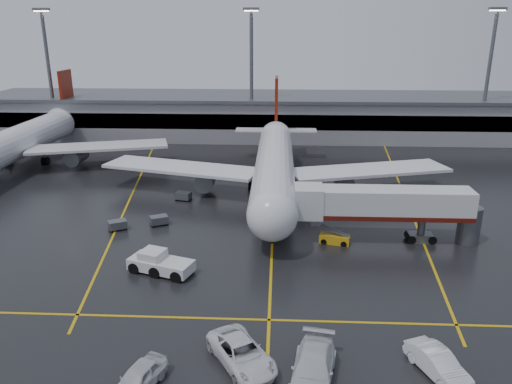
{
  "coord_description": "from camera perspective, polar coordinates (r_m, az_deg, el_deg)",
  "views": [
    {
      "loc": [
        0.59,
        -56.02,
        22.13
      ],
      "look_at": [
        -2.0,
        -2.0,
        4.0
      ],
      "focal_mm": 34.76,
      "sensor_mm": 36.0,
      "label": 1
    }
  ],
  "objects": [
    {
      "name": "second_airliner",
      "position": [
        90.42,
        -25.54,
        5.29
      ],
      "size": [
        48.8,
        45.6,
        14.1
      ],
      "color": "silver",
      "rests_on": "ground"
    },
    {
      "name": "service_van_c",
      "position": [
        36.88,
        20.18,
        -18.03
      ],
      "size": [
        3.7,
        5.45,
        1.7
      ],
      "primitive_type": "imported",
      "rotation": [
        0.0,
        0.0,
        0.41
      ],
      "color": "white",
      "rests_on": "ground"
    },
    {
      "name": "belt_loader",
      "position": [
        54.0,
        9.04,
        -5.33
      ],
      "size": [
        3.41,
        2.12,
        2.01
      ],
      "color": "gold",
      "rests_on": "ground"
    },
    {
      "name": "baggage_cart_c",
      "position": [
        66.88,
        -8.37,
        -0.43
      ],
      "size": [
        2.24,
        1.71,
        1.12
      ],
      "color": "#595B60",
      "rests_on": "ground"
    },
    {
      "name": "jet_bridge",
      "position": [
        54.41,
        14.55,
        -1.63
      ],
      "size": [
        19.9,
        3.4,
        6.05
      ],
      "color": "silver",
      "rests_on": "ground"
    },
    {
      "name": "apron_line_centre",
      "position": [
        60.24,
        1.99,
        -3.02
      ],
      "size": [
        0.25,
        90.0,
        0.02
      ],
      "primitive_type": "cube",
      "color": "gold",
      "rests_on": "ground"
    },
    {
      "name": "apron_line_right",
      "position": [
        71.78,
        16.64,
        -0.22
      ],
      "size": [
        7.57,
        69.64,
        0.02
      ],
      "primitive_type": "cube",
      "rotation": [
        0.0,
        0.0,
        -0.1
      ],
      "color": "gold",
      "rests_on": "ground"
    },
    {
      "name": "light_mast_right",
      "position": [
        105.93,
        25.24,
        12.69
      ],
      "size": [
        3.0,
        1.2,
        25.45
      ],
      "color": "#595B60",
      "rests_on": "ground"
    },
    {
      "name": "pushback_tractor",
      "position": [
        48.08,
        -11.05,
        -8.08
      ],
      "size": [
        6.61,
        4.36,
        2.19
      ],
      "color": "silver",
      "rests_on": "ground"
    },
    {
      "name": "baggage_cart_a",
      "position": [
        59.1,
        -11.11,
        -3.17
      ],
      "size": [
        2.37,
        2.06,
        1.12
      ],
      "color": "#595B60",
      "rests_on": "ground"
    },
    {
      "name": "service_van_a",
      "position": [
        35.66,
        -1.66,
        -18.06
      ],
      "size": [
        5.81,
        6.9,
        1.76
      ],
      "primitive_type": "imported",
      "rotation": [
        0.0,
        0.0,
        0.56
      ],
      "color": "white",
      "rests_on": "ground"
    },
    {
      "name": "light_mast_left",
      "position": [
        108.38,
        -22.76,
        13.1
      ],
      "size": [
        3.0,
        1.2,
        25.45
      ],
      "color": "#595B60",
      "rests_on": "ground"
    },
    {
      "name": "light_mast_mid",
      "position": [
        98.48,
        -0.53,
        14.07
      ],
      "size": [
        3.0,
        1.2,
        25.45
      ],
      "color": "#595B60",
      "rests_on": "ground"
    },
    {
      "name": "service_van_d",
      "position": [
        34.55,
        -13.4,
        -20.16
      ],
      "size": [
        3.45,
        5.14,
        1.63
      ],
      "primitive_type": "imported",
      "rotation": [
        0.0,
        0.0,
        -0.35
      ],
      "color": "silver",
      "rests_on": "ground"
    },
    {
      "name": "baggage_cart_b",
      "position": [
        58.82,
        -15.66,
        -3.64
      ],
      "size": [
        2.38,
        2.09,
        1.12
      ],
      "color": "#595B60",
      "rests_on": "ground"
    },
    {
      "name": "terminal",
      "position": [
        105.47,
        2.41,
        8.8
      ],
      "size": [
        122.0,
        19.0,
        8.6
      ],
      "color": "gray",
      "rests_on": "ground"
    },
    {
      "name": "apron_line_left",
      "position": [
        72.61,
        -13.87,
        0.24
      ],
      "size": [
        9.99,
        69.35,
        0.02
      ],
      "primitive_type": "cube",
      "rotation": [
        0.0,
        0.0,
        0.14
      ],
      "color": "gold",
      "rests_on": "ground"
    },
    {
      "name": "main_airliner",
      "position": [
        68.12,
        2.16,
        3.27
      ],
      "size": [
        48.8,
        45.6,
        14.1
      ],
      "color": "silver",
      "rests_on": "ground"
    },
    {
      "name": "apron_line_stop",
      "position": [
        40.59,
        1.52,
        -14.5
      ],
      "size": [
        60.0,
        0.25,
        0.02
      ],
      "primitive_type": "cube",
      "color": "gold",
      "rests_on": "ground"
    },
    {
      "name": "service_van_b",
      "position": [
        34.46,
        6.59,
        -19.51
      ],
      "size": [
        3.85,
        7.02,
        1.93
      ],
      "primitive_type": "imported",
      "rotation": [
        0.0,
        0.0,
        -0.18
      ],
      "color": "silver",
      "rests_on": "ground"
    },
    {
      "name": "ground",
      "position": [
        60.24,
        1.99,
        -3.03
      ],
      "size": [
        220.0,
        220.0,
        0.0
      ],
      "primitive_type": "plane",
      "color": "black",
      "rests_on": "ground"
    }
  ]
}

